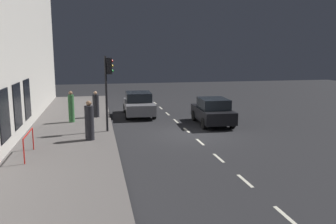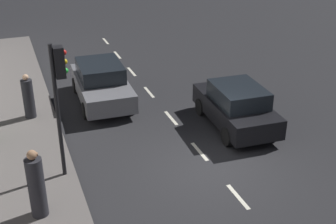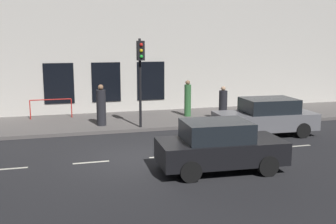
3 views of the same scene
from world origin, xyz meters
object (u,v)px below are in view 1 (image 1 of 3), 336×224
(traffic_light, at_px, (108,77))
(pedestrian_1, at_px, (71,108))
(parked_car_0, at_px, (139,104))
(pedestrian_0, at_px, (96,105))
(pedestrian_2, at_px, (89,122))
(parked_car_1, at_px, (213,111))

(traffic_light, relative_size, pedestrian_1, 2.13)
(parked_car_0, height_order, pedestrian_0, pedestrian_0)
(traffic_light, height_order, parked_car_0, traffic_light)
(pedestrian_2, bearing_deg, traffic_light, 154.36)
(parked_car_1, relative_size, pedestrian_2, 2.11)
(traffic_light, relative_size, pedestrian_2, 2.09)
(pedestrian_2, bearing_deg, pedestrian_0, -177.39)
(pedestrian_1, bearing_deg, traffic_light, 156.71)
(parked_car_1, bearing_deg, pedestrian_0, 158.78)
(traffic_light, height_order, pedestrian_2, traffic_light)
(traffic_light, distance_m, parked_car_1, 6.62)
(parked_car_0, bearing_deg, pedestrian_2, 66.64)
(parked_car_1, distance_m, pedestrian_0, 7.45)
(parked_car_1, height_order, pedestrian_1, pedestrian_1)
(pedestrian_0, bearing_deg, traffic_light, 117.43)
(parked_car_1, xyz_separation_m, pedestrian_0, (6.81, -3.03, 0.12))
(pedestrian_2, bearing_deg, pedestrian_1, -160.48)
(parked_car_0, relative_size, pedestrian_2, 2.26)
(pedestrian_1, bearing_deg, parked_car_1, -161.13)
(parked_car_0, relative_size, parked_car_1, 1.07)
(traffic_light, xyz_separation_m, parked_car_0, (-2.15, -4.99, -2.21))
(parked_car_1, xyz_separation_m, pedestrian_1, (8.24, -1.68, 0.23))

